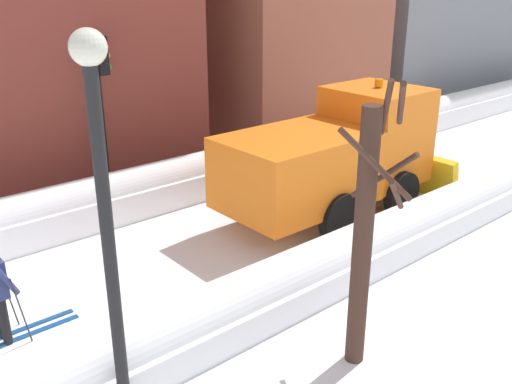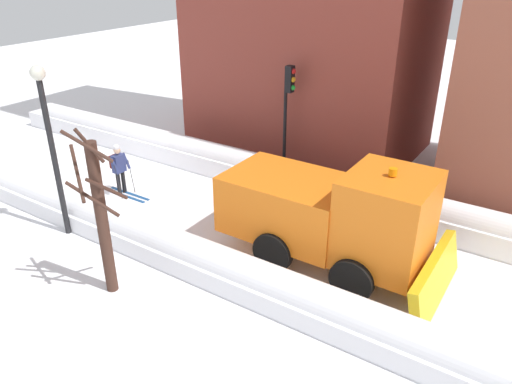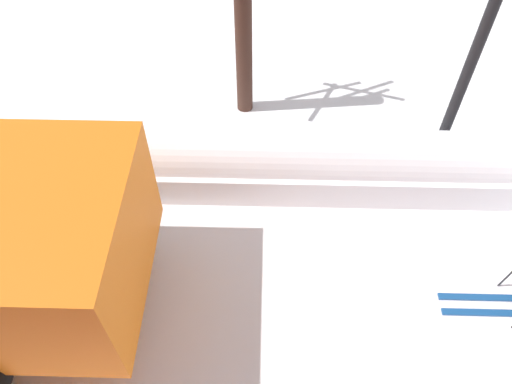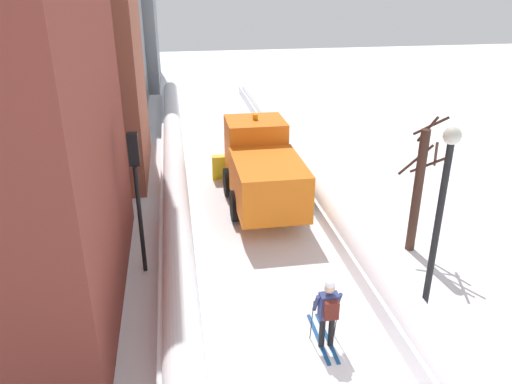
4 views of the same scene
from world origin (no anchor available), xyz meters
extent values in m
cylinder|color=black|center=(1.59, 8.00, 0.55)|extent=(0.25, 1.10, 1.10)
cube|color=#194C8C|center=(0.46, 1.48, 0.01)|extent=(0.09, 1.80, 0.03)
cube|color=#194C8C|center=(0.68, 1.48, 0.01)|extent=(0.09, 1.80, 0.03)
cylinder|color=black|center=(3.32, 1.88, 2.29)|extent=(0.16, 0.16, 4.59)
cylinder|color=#432A21|center=(4.48, 5.11, 1.95)|extent=(0.28, 0.28, 3.90)
camera|label=1|loc=(8.92, -0.65, 5.46)|focal=39.64mm
camera|label=2|loc=(10.81, 13.57, 7.58)|focal=34.48mm
camera|label=3|loc=(-2.54, 4.72, 5.90)|focal=34.58mm
camera|label=4|loc=(-2.56, -7.59, 7.98)|focal=34.98mm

